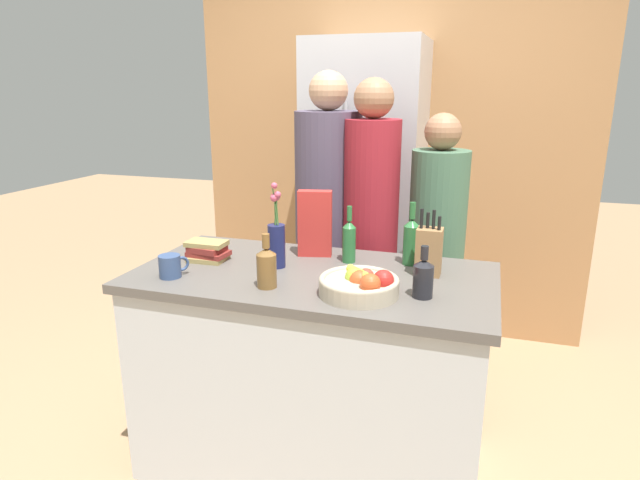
# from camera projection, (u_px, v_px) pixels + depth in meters

# --- Properties ---
(ground_plane) EXTENTS (14.00, 14.00, 0.00)m
(ground_plane) POSITION_uv_depth(u_px,v_px,m) (314.00, 458.00, 2.55)
(ground_plane) COLOR #A37F5B
(kitchen_island) EXTENTS (1.53, 0.79, 0.94)m
(kitchen_island) POSITION_uv_depth(u_px,v_px,m) (313.00, 370.00, 2.42)
(kitchen_island) COLOR silver
(kitchen_island) RESTS_ON ground_plane
(back_wall_wood) EXTENTS (2.73, 0.12, 2.60)m
(back_wall_wood) POSITION_uv_depth(u_px,v_px,m) (389.00, 148.00, 3.74)
(back_wall_wood) COLOR #AD7A4C
(back_wall_wood) RESTS_ON ground_plane
(refrigerator) EXTENTS (0.72, 0.62, 1.99)m
(refrigerator) POSITION_uv_depth(u_px,v_px,m) (365.00, 199.00, 3.52)
(refrigerator) COLOR #B7B7BC
(refrigerator) RESTS_ON ground_plane
(fruit_bowl) EXTENTS (0.31, 0.31, 0.11)m
(fruit_bowl) POSITION_uv_depth(u_px,v_px,m) (361.00, 284.00, 2.03)
(fruit_bowl) COLOR tan
(fruit_bowl) RESTS_ON kitchen_island
(knife_block) EXTENTS (0.11, 0.09, 0.28)m
(knife_block) POSITION_uv_depth(u_px,v_px,m) (429.00, 251.00, 2.25)
(knife_block) COLOR olive
(knife_block) RESTS_ON kitchen_island
(flower_vase) EXTENTS (0.08, 0.08, 0.38)m
(flower_vase) POSITION_uv_depth(u_px,v_px,m) (276.00, 239.00, 2.33)
(flower_vase) COLOR #191E4C
(flower_vase) RESTS_ON kitchen_island
(cereal_box) EXTENTS (0.17, 0.09, 0.31)m
(cereal_box) POSITION_uv_depth(u_px,v_px,m) (315.00, 224.00, 2.49)
(cereal_box) COLOR red
(cereal_box) RESTS_ON kitchen_island
(coffee_mug) EXTENTS (0.10, 0.11, 0.10)m
(coffee_mug) POSITION_uv_depth(u_px,v_px,m) (171.00, 266.00, 2.23)
(coffee_mug) COLOR #334770
(coffee_mug) RESTS_ON kitchen_island
(book_stack) EXTENTS (0.19, 0.14, 0.09)m
(book_stack) POSITION_uv_depth(u_px,v_px,m) (208.00, 251.00, 2.45)
(book_stack) COLOR #99844C
(book_stack) RESTS_ON kitchen_island
(bottle_oil) EXTENTS (0.08, 0.08, 0.22)m
(bottle_oil) POSITION_uv_depth(u_px,v_px,m) (267.00, 266.00, 2.10)
(bottle_oil) COLOR brown
(bottle_oil) RESTS_ON kitchen_island
(bottle_vinegar) EXTENTS (0.07, 0.07, 0.28)m
(bottle_vinegar) POSITION_uv_depth(u_px,v_px,m) (411.00, 240.00, 2.37)
(bottle_vinegar) COLOR #286633
(bottle_vinegar) RESTS_ON kitchen_island
(bottle_wine) EXTENTS (0.08, 0.08, 0.20)m
(bottle_wine) POSITION_uv_depth(u_px,v_px,m) (423.00, 277.00, 2.00)
(bottle_wine) COLOR black
(bottle_wine) RESTS_ON kitchen_island
(bottle_water) EXTENTS (0.06, 0.06, 0.26)m
(bottle_water) POSITION_uv_depth(u_px,v_px,m) (349.00, 240.00, 2.41)
(bottle_water) COLOR #286633
(bottle_water) RESTS_ON kitchen_island
(person_at_sink) EXTENTS (0.37, 0.37, 1.79)m
(person_at_sink) POSITION_uv_depth(u_px,v_px,m) (328.00, 216.00, 2.99)
(person_at_sink) COLOR #383842
(person_at_sink) RESTS_ON ground_plane
(person_in_blue) EXTENTS (0.29, 0.29, 1.75)m
(person_in_blue) POSITION_uv_depth(u_px,v_px,m) (371.00, 223.00, 2.85)
(person_in_blue) COLOR #383842
(person_in_blue) RESTS_ON ground_plane
(person_in_red_tee) EXTENTS (0.30, 0.30, 1.58)m
(person_in_red_tee) POSITION_uv_depth(u_px,v_px,m) (436.00, 246.00, 2.82)
(person_in_red_tee) COLOR #383842
(person_in_red_tee) RESTS_ON ground_plane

